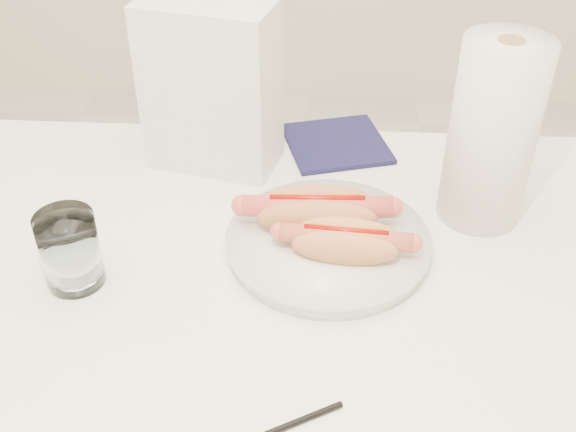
# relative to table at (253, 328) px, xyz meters

# --- Properties ---
(table) EXTENTS (1.20, 0.80, 0.75)m
(table) POSITION_rel_table_xyz_m (0.00, 0.00, 0.00)
(table) COLOR white
(table) RESTS_ON ground
(plate) EXTENTS (0.32, 0.32, 0.02)m
(plate) POSITION_rel_table_xyz_m (0.09, 0.08, 0.07)
(plate) COLOR white
(plate) RESTS_ON table
(hotdog_left) EXTENTS (0.19, 0.08, 0.05)m
(hotdog_left) POSITION_rel_table_xyz_m (0.07, 0.11, 0.11)
(hotdog_left) COLOR #C17B4D
(hotdog_left) RESTS_ON plate
(hotdog_right) EXTENTS (0.16, 0.07, 0.04)m
(hotdog_right) POSITION_rel_table_xyz_m (0.11, 0.05, 0.10)
(hotdog_right) COLOR #DB8955
(hotdog_right) RESTS_ON plate
(water_glass) EXTENTS (0.07, 0.07, 0.10)m
(water_glass) POSITION_rel_table_xyz_m (-0.22, 0.01, 0.11)
(water_glass) COLOR white
(water_glass) RESTS_ON table
(napkin_box) EXTENTS (0.21, 0.15, 0.25)m
(napkin_box) POSITION_rel_table_xyz_m (-0.08, 0.30, 0.18)
(napkin_box) COLOR silver
(napkin_box) RESTS_ON table
(navy_napkin) EXTENTS (0.19, 0.19, 0.01)m
(navy_napkin) POSITION_rel_table_xyz_m (0.10, 0.35, 0.06)
(navy_napkin) COLOR #14123B
(navy_napkin) RESTS_ON table
(paper_towel_roll) EXTENTS (0.14, 0.14, 0.25)m
(paper_towel_roll) POSITION_rel_table_xyz_m (0.30, 0.18, 0.19)
(paper_towel_roll) COLOR white
(paper_towel_roll) RESTS_ON table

